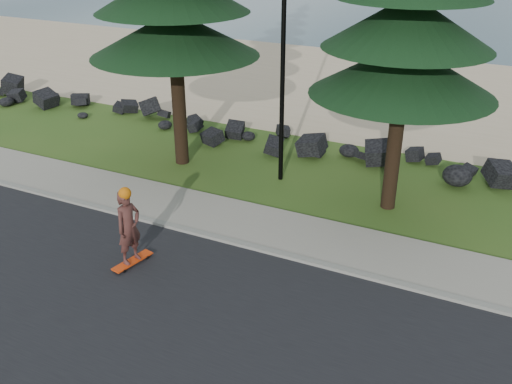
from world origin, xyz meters
The scene contains 8 objects.
ground centered at (0.00, 0.00, 0.00)m, with size 160.00×160.00×0.00m, color #33591C.
road centered at (0.00, -4.50, 0.01)m, with size 160.00×7.00×0.02m, color black.
kerb centered at (0.00, -0.90, 0.05)m, with size 160.00×0.20×0.10m, color gray.
sidewalk centered at (0.00, 0.20, 0.04)m, with size 160.00×2.00×0.08m, color gray.
beach_sand centered at (0.00, 14.50, 0.01)m, with size 160.00×15.00×0.01m, color tan.
seawall_boulders centered at (0.00, 5.60, 0.00)m, with size 60.00×2.40×1.10m, color black, non-canonical shape.
lamp_post centered at (0.00, 3.20, 4.13)m, with size 0.25×0.14×8.14m.
skateboarder centered at (-1.23, -2.78, 1.02)m, with size 0.56×1.12×2.02m.
Camera 1 is at (6.36, -11.78, 7.55)m, focal length 40.00 mm.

